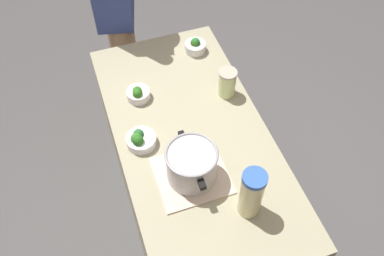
{
  "coord_description": "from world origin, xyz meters",
  "views": [
    {
      "loc": [
        -1.07,
        0.37,
        2.43
      ],
      "look_at": [
        0.0,
        0.0,
        0.95
      ],
      "focal_mm": 38.88,
      "sensor_mm": 36.0,
      "label": 1
    }
  ],
  "objects_px": {
    "broccoli_bowl_front": "(138,94)",
    "broccoli_bowl_back": "(140,140)",
    "cooking_pot": "(192,164)",
    "broccoli_bowl_center": "(195,46)",
    "lemonade_pitcher": "(251,193)",
    "mason_jar": "(227,83)",
    "person_cook": "(116,8)"
  },
  "relations": [
    {
      "from": "cooking_pot",
      "to": "broccoli_bowl_center",
      "type": "relative_size",
      "value": 2.56
    },
    {
      "from": "lemonade_pitcher",
      "to": "mason_jar",
      "type": "height_order",
      "value": "lemonade_pitcher"
    },
    {
      "from": "lemonade_pitcher",
      "to": "mason_jar",
      "type": "xyz_separation_m",
      "value": [
        0.61,
        -0.15,
        -0.05
      ]
    },
    {
      "from": "broccoli_bowl_front",
      "to": "person_cook",
      "type": "distance_m",
      "value": 0.66
    },
    {
      "from": "cooking_pot",
      "to": "person_cook",
      "type": "height_order",
      "value": "person_cook"
    },
    {
      "from": "broccoli_bowl_center",
      "to": "broccoli_bowl_back",
      "type": "distance_m",
      "value": 0.66
    },
    {
      "from": "broccoli_bowl_center",
      "to": "broccoli_bowl_back",
      "type": "relative_size",
      "value": 0.83
    },
    {
      "from": "mason_jar",
      "to": "person_cook",
      "type": "distance_m",
      "value": 0.85
    },
    {
      "from": "broccoli_bowl_front",
      "to": "broccoli_bowl_center",
      "type": "distance_m",
      "value": 0.44
    },
    {
      "from": "person_cook",
      "to": "broccoli_bowl_front",
      "type": "bearing_deg",
      "value": 176.38
    },
    {
      "from": "lemonade_pitcher",
      "to": "broccoli_bowl_back",
      "type": "relative_size",
      "value": 1.85
    },
    {
      "from": "mason_jar",
      "to": "broccoli_bowl_front",
      "type": "height_order",
      "value": "mason_jar"
    },
    {
      "from": "lemonade_pitcher",
      "to": "broccoli_bowl_center",
      "type": "xyz_separation_m",
      "value": [
        0.95,
        -0.11,
        -0.09
      ]
    },
    {
      "from": "cooking_pot",
      "to": "broccoli_bowl_front",
      "type": "bearing_deg",
      "value": 11.37
    },
    {
      "from": "person_cook",
      "to": "lemonade_pitcher",
      "type": "bearing_deg",
      "value": -170.73
    },
    {
      "from": "broccoli_bowl_back",
      "to": "cooking_pot",
      "type": "bearing_deg",
      "value": -145.19
    },
    {
      "from": "lemonade_pitcher",
      "to": "person_cook",
      "type": "xyz_separation_m",
      "value": [
        1.38,
        0.22,
        -0.07
      ]
    },
    {
      "from": "lemonade_pitcher",
      "to": "broccoli_bowl_front",
      "type": "distance_m",
      "value": 0.77
    },
    {
      "from": "broccoli_bowl_center",
      "to": "broccoli_bowl_back",
      "type": "height_order",
      "value": "same"
    },
    {
      "from": "broccoli_bowl_front",
      "to": "broccoli_bowl_center",
      "type": "height_order",
      "value": "broccoli_bowl_center"
    },
    {
      "from": "cooking_pot",
      "to": "broccoli_bowl_back",
      "type": "height_order",
      "value": "cooking_pot"
    },
    {
      "from": "cooking_pot",
      "to": "broccoli_bowl_center",
      "type": "xyz_separation_m",
      "value": [
        0.73,
        -0.27,
        -0.06
      ]
    },
    {
      "from": "broccoli_bowl_center",
      "to": "lemonade_pitcher",
      "type": "bearing_deg",
      "value": 173.5
    },
    {
      "from": "cooking_pot",
      "to": "broccoli_bowl_back",
      "type": "distance_m",
      "value": 0.29
    },
    {
      "from": "mason_jar",
      "to": "broccoli_bowl_center",
      "type": "xyz_separation_m",
      "value": [
        0.34,
        0.04,
        -0.04
      ]
    },
    {
      "from": "broccoli_bowl_back",
      "to": "broccoli_bowl_front",
      "type": "bearing_deg",
      "value": -12.71
    },
    {
      "from": "lemonade_pitcher",
      "to": "broccoli_bowl_front",
      "type": "xyz_separation_m",
      "value": [
        0.72,
        0.27,
        -0.09
      ]
    },
    {
      "from": "lemonade_pitcher",
      "to": "broccoli_bowl_back",
      "type": "height_order",
      "value": "lemonade_pitcher"
    },
    {
      "from": "broccoli_bowl_front",
      "to": "broccoli_bowl_back",
      "type": "relative_size",
      "value": 0.85
    },
    {
      "from": "cooking_pot",
      "to": "lemonade_pitcher",
      "type": "height_order",
      "value": "lemonade_pitcher"
    },
    {
      "from": "lemonade_pitcher",
      "to": "broccoli_bowl_front",
      "type": "height_order",
      "value": "lemonade_pitcher"
    },
    {
      "from": "lemonade_pitcher",
      "to": "mason_jar",
      "type": "relative_size",
      "value": 1.7
    }
  ]
}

